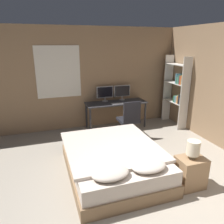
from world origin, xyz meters
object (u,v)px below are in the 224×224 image
(monitor_left, at_px, (105,93))
(computer_mouse, at_px, (128,102))
(keyboard, at_px, (118,104))
(nightstand, at_px, (190,172))
(monitor_right, at_px, (122,92))
(desk, at_px, (116,105))
(bed, at_px, (113,161))
(bedside_lamp, at_px, (193,148))
(bookshelf, at_px, (178,89))
(office_chair, at_px, (129,122))

(monitor_left, distance_m, computer_mouse, 0.69)
(monitor_left, bearing_deg, keyboard, -56.22)
(nightstand, distance_m, monitor_left, 3.22)
(nightstand, height_order, monitor_right, monitor_right)
(desk, height_order, monitor_right, monitor_right)
(bed, relative_size, monitor_right, 4.33)
(nightstand, distance_m, desk, 2.94)
(bedside_lamp, distance_m, bookshelf, 2.90)
(bedside_lamp, relative_size, keyboard, 0.83)
(nightstand, xyz_separation_m, monitor_left, (-0.52, 3.10, 0.71))
(monitor_right, height_order, office_chair, monitor_right)
(bed, relative_size, keyboard, 5.59)
(nightstand, bearing_deg, desk, 95.12)
(keyboard, bearing_deg, computer_mouse, 0.00)
(bedside_lamp, height_order, keyboard, bedside_lamp)
(bed, distance_m, bedside_lamp, 1.39)
(nightstand, distance_m, monitor_right, 3.18)
(monitor_left, relative_size, computer_mouse, 6.68)
(desk, height_order, bookshelf, bookshelf)
(bed, height_order, office_chair, office_chair)
(monitor_right, relative_size, office_chair, 0.50)
(computer_mouse, height_order, office_chair, office_chair)
(office_chair, height_order, bookshelf, bookshelf)
(nightstand, distance_m, bookshelf, 2.99)
(computer_mouse, bearing_deg, nightstand, -90.22)
(bedside_lamp, relative_size, desk, 0.18)
(keyboard, bearing_deg, monitor_right, 56.22)
(monitor_right, distance_m, keyboard, 0.51)
(keyboard, xyz_separation_m, computer_mouse, (0.27, 0.00, 0.01))
(bookshelf, bearing_deg, bedside_lamp, -119.43)
(bedside_lamp, height_order, bookshelf, bookshelf)
(desk, bearing_deg, monitor_right, 37.02)
(nightstand, bearing_deg, bedside_lamp, 0.00)
(desk, xyz_separation_m, bookshelf, (1.68, -0.40, 0.43))
(office_chair, bearing_deg, bookshelf, 10.43)
(nightstand, xyz_separation_m, keyboard, (-0.26, 2.72, 0.47))
(keyboard, distance_m, bookshelf, 1.72)
(nightstand, xyz_separation_m, bedside_lamp, (0.00, 0.00, 0.44))
(bedside_lamp, distance_m, keyboard, 2.73)
(bedside_lamp, xyz_separation_m, computer_mouse, (0.01, 2.72, 0.04))
(monitor_left, relative_size, office_chair, 0.50)
(monitor_left, xyz_separation_m, keyboard, (0.25, -0.38, -0.23))
(nightstand, bearing_deg, office_chair, 93.88)
(monitor_left, height_order, keyboard, monitor_left)
(computer_mouse, xyz_separation_m, bookshelf, (1.40, -0.21, 0.32))
(nightstand, xyz_separation_m, monitor_right, (-0.01, 3.10, 0.71))
(bedside_lamp, xyz_separation_m, bookshelf, (1.41, 2.51, 0.36))
(bed, distance_m, computer_mouse, 2.29)
(monitor_right, bearing_deg, office_chair, -99.29)
(bed, distance_m, keyboard, 2.18)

